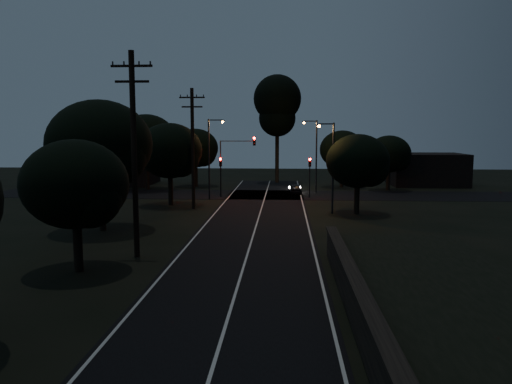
{
  "coord_description": "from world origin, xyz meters",
  "views": [
    {
      "loc": [
        2.04,
        -11.22,
        6.81
      ],
      "look_at": [
        0.0,
        24.0,
        2.5
      ],
      "focal_mm": 35.0,
      "sensor_mm": 36.0,
      "label": 1
    }
  ],
  "objects": [
    {
      "name": "utility_pole_far",
      "position": [
        -6.0,
        32.0,
        5.48
      ],
      "size": [
        2.2,
        0.3,
        10.5
      ],
      "color": "black",
      "rests_on": "ground"
    },
    {
      "name": "car",
      "position": [
        3.2,
        43.1,
        0.54
      ],
      "size": [
        1.35,
        3.18,
        1.07
      ],
      "primitive_type": "imported",
      "rotation": [
        0.0,
        0.0,
        3.17
      ],
      "color": "black",
      "rests_on": "ground"
    },
    {
      "name": "tree_right_a",
      "position": [
        8.18,
        29.9,
        4.27
      ],
      "size": [
        5.19,
        5.19,
        6.59
      ],
      "color": "black",
      "rests_on": "ground"
    },
    {
      "name": "streetlight_a",
      "position": [
        -5.31,
        38.0,
        4.64
      ],
      "size": [
        1.66,
        0.26,
        8.0
      ],
      "color": "black",
      "rests_on": "ground"
    },
    {
      "name": "road_surface",
      "position": [
        0.0,
        31.12,
        0.01
      ],
      "size": [
        60.0,
        70.0,
        0.03
      ],
      "color": "black",
      "rests_on": "ground"
    },
    {
      "name": "streetlight_b",
      "position": [
        5.31,
        44.0,
        4.64
      ],
      "size": [
        1.66,
        0.26,
        8.0
      ],
      "color": "black",
      "rests_on": "ground"
    },
    {
      "name": "tall_pine",
      "position": [
        1.0,
        55.0,
        10.21
      ],
      "size": [
        6.23,
        6.23,
        14.16
      ],
      "color": "black",
      "rests_on": "ground"
    },
    {
      "name": "retaining_wall",
      "position": [
        7.74,
        3.0,
        0.62
      ],
      "size": [
        6.93,
        26.0,
        1.6
      ],
      "color": "black",
      "rests_on": "ground"
    },
    {
      "name": "streetlight_c",
      "position": [
        5.83,
        30.0,
        4.35
      ],
      "size": [
        1.46,
        0.26,
        7.5
      ],
      "color": "black",
      "rests_on": "ground"
    },
    {
      "name": "tree_left_c",
      "position": [
        -10.25,
        21.86,
        5.78
      ],
      "size": [
        7.08,
        7.08,
        8.94
      ],
      "color": "black",
      "rests_on": "ground"
    },
    {
      "name": "tree_far_e",
      "position": [
        14.18,
        46.9,
        4.1
      ],
      "size": [
        4.99,
        4.99,
        6.33
      ],
      "color": "black",
      "rests_on": "ground"
    },
    {
      "name": "tree_far_ne",
      "position": [
        9.19,
        49.89,
        4.47
      ],
      "size": [
        5.46,
        5.46,
        6.91
      ],
      "color": "black",
      "rests_on": "ground"
    },
    {
      "name": "building_left",
      "position": [
        -20.0,
        52.0,
        2.2
      ],
      "size": [
        10.0,
        8.0,
        4.4
      ],
      "primitive_type": "cube",
      "color": "black",
      "rests_on": "ground"
    },
    {
      "name": "tree_left_b",
      "position": [
        -7.82,
        11.9,
        4.18
      ],
      "size": [
        5.07,
        5.07,
        6.44
      ],
      "color": "black",
      "rests_on": "ground"
    },
    {
      "name": "tree_left_d",
      "position": [
        -8.29,
        33.88,
        4.9
      ],
      "size": [
        5.97,
        5.97,
        7.57
      ],
      "color": "black",
      "rests_on": "ground"
    },
    {
      "name": "tree_far_w",
      "position": [
        -13.76,
        45.86,
        5.7
      ],
      "size": [
        6.88,
        6.88,
        8.77
      ],
      "color": "black",
      "rests_on": "ground"
    },
    {
      "name": "building_right",
      "position": [
        20.0,
        53.0,
        2.0
      ],
      "size": [
        9.0,
        7.0,
        4.0
      ],
      "primitive_type": "cube",
      "color": "black",
      "rests_on": "ground"
    },
    {
      "name": "signal_mast",
      "position": [
        -2.91,
        39.99,
        4.34
      ],
      "size": [
        3.7,
        0.35,
        6.25
      ],
      "color": "black",
      "rests_on": "ground"
    },
    {
      "name": "utility_pole_mid",
      "position": [
        -6.0,
        15.0,
        5.74
      ],
      "size": [
        2.2,
        0.3,
        11.0
      ],
      "color": "black",
      "rests_on": "ground"
    },
    {
      "name": "signal_right",
      "position": [
        4.6,
        39.99,
        2.84
      ],
      "size": [
        0.28,
        0.35,
        4.1
      ],
      "color": "black",
      "rests_on": "ground"
    },
    {
      "name": "signal_left",
      "position": [
        -4.6,
        39.99,
        2.84
      ],
      "size": [
        0.28,
        0.35,
        4.1
      ],
      "color": "black",
      "rests_on": "ground"
    },
    {
      "name": "tree_far_nw",
      "position": [
        -8.8,
        49.89,
        4.61
      ],
      "size": [
        5.63,
        5.63,
        7.13
      ],
      "color": "black",
      "rests_on": "ground"
    }
  ]
}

